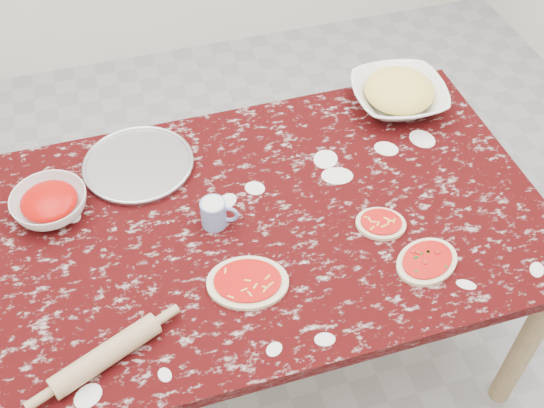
{
  "coord_description": "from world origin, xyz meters",
  "views": [
    {
      "loc": [
        -0.36,
        -1.2,
        2.19
      ],
      "look_at": [
        0.0,
        0.0,
        0.8
      ],
      "focal_mm": 43.17,
      "sensor_mm": 36.0,
      "label": 1
    }
  ],
  "objects": [
    {
      "name": "flour_mug",
      "position": [
        -0.17,
        0.02,
        0.79
      ],
      "size": [
        0.11,
        0.07,
        0.09
      ],
      "color": "#7387C1",
      "rests_on": "worktable"
    },
    {
      "name": "pizza_tray",
      "position": [
        -0.34,
        0.32,
        0.76
      ],
      "size": [
        0.4,
        0.4,
        0.01
      ],
      "primitive_type": "cylinder",
      "rotation": [
        0.0,
        0.0,
        0.22
      ],
      "color": "#B2B2B7",
      "rests_on": "worktable"
    },
    {
      "name": "worktable",
      "position": [
        0.0,
        0.0,
        0.67
      ],
      "size": [
        1.6,
        1.0,
        0.75
      ],
      "color": "black",
      "rests_on": "ground"
    },
    {
      "name": "ground",
      "position": [
        0.0,
        0.0,
        0.0
      ],
      "size": [
        4.0,
        4.0,
        0.0
      ],
      "primitive_type": "plane",
      "color": "gray"
    },
    {
      "name": "sauce_bowl",
      "position": [
        -0.61,
        0.2,
        0.78
      ],
      "size": [
        0.25,
        0.25,
        0.07
      ],
      "primitive_type": "imported",
      "rotation": [
        0.0,
        0.0,
        0.14
      ],
      "color": "white",
      "rests_on": "worktable"
    },
    {
      "name": "cheese_bowl",
      "position": [
        0.56,
        0.36,
        0.79
      ],
      "size": [
        0.35,
        0.35,
        0.08
      ],
      "primitive_type": "imported",
      "rotation": [
        0.0,
        0.0,
        -0.11
      ],
      "color": "white",
      "rests_on": "worktable"
    },
    {
      "name": "pizza_mid",
      "position": [
        0.29,
        -0.13,
        0.76
      ],
      "size": [
        0.18,
        0.17,
        0.02
      ],
      "color": "beige",
      "rests_on": "worktable"
    },
    {
      "name": "pizza_right",
      "position": [
        0.36,
        -0.29,
        0.76
      ],
      "size": [
        0.23,
        0.2,
        0.02
      ],
      "color": "beige",
      "rests_on": "worktable"
    },
    {
      "name": "pizza_left",
      "position": [
        -0.13,
        -0.21,
        0.76
      ],
      "size": [
        0.26,
        0.22,
        0.02
      ],
      "color": "beige",
      "rests_on": "worktable"
    },
    {
      "name": "rolling_pin",
      "position": [
        -0.52,
        -0.34,
        0.78
      ],
      "size": [
        0.28,
        0.16,
        0.06
      ],
      "primitive_type": "cylinder",
      "rotation": [
        0.0,
        1.57,
        0.4
      ],
      "color": "tan",
      "rests_on": "worktable"
    }
  ]
}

